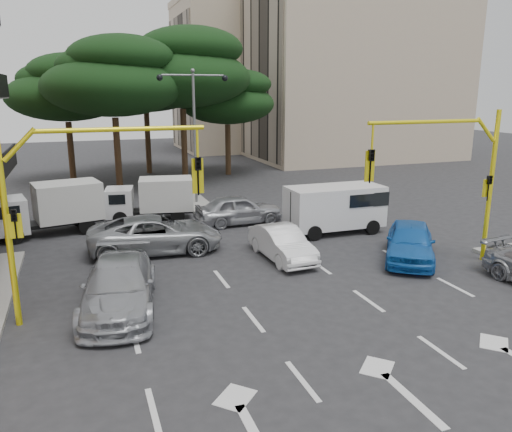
{
  "coord_description": "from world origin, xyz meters",
  "views": [
    {
      "loc": [
        -6.58,
        -13.02,
        6.68
      ],
      "look_at": [
        0.24,
        5.99,
        1.6
      ],
      "focal_mm": 35.0,
      "sensor_mm": 36.0,
      "label": 1
    }
  ],
  "objects_px": {
    "street_lamp_center": "(194,113)",
    "car_silver_cross_b": "(239,209)",
    "car_silver_wagon": "(119,286)",
    "van_white": "(335,209)",
    "box_truck_b": "(151,200)",
    "signal_mast_left": "(72,191)",
    "box_truck_a": "(49,209)",
    "car_silver_cross_a": "(156,234)",
    "car_white_hatch": "(282,243)",
    "signal_mast_right": "(456,167)",
    "car_blue_compact": "(410,241)"
  },
  "relations": [
    {
      "from": "signal_mast_left",
      "to": "street_lamp_center",
      "type": "bearing_deg",
      "value": 64.09
    },
    {
      "from": "signal_mast_right",
      "to": "car_blue_compact",
      "type": "xyz_separation_m",
      "value": [
        -1.03,
        1.01,
        -3.11
      ]
    },
    {
      "from": "car_silver_cross_b",
      "to": "box_truck_a",
      "type": "bearing_deg",
      "value": 80.98
    },
    {
      "from": "car_white_hatch",
      "to": "box_truck_b",
      "type": "distance_m",
      "value": 9.15
    },
    {
      "from": "signal_mast_right",
      "to": "car_silver_cross_a",
      "type": "distance_m",
      "value": 12.3
    },
    {
      "from": "van_white",
      "to": "car_silver_wagon",
      "type": "bearing_deg",
      "value": -61.82
    },
    {
      "from": "signal_mast_left",
      "to": "van_white",
      "type": "distance_m",
      "value": 13.29
    },
    {
      "from": "street_lamp_center",
      "to": "box_truck_b",
      "type": "height_order",
      "value": "street_lamp_center"
    },
    {
      "from": "signal_mast_right",
      "to": "car_silver_cross_a",
      "type": "relative_size",
      "value": 1.07
    },
    {
      "from": "car_white_hatch",
      "to": "car_silver_cross_b",
      "type": "distance_m",
      "value": 5.9
    },
    {
      "from": "street_lamp_center",
      "to": "car_silver_cross_a",
      "type": "relative_size",
      "value": 1.39
    },
    {
      "from": "signal_mast_right",
      "to": "street_lamp_center",
      "type": "bearing_deg",
      "value": 115.91
    },
    {
      "from": "car_blue_compact",
      "to": "car_silver_wagon",
      "type": "xyz_separation_m",
      "value": [
        -11.48,
        -0.9,
        -0.0
      ]
    },
    {
      "from": "street_lamp_center",
      "to": "box_truck_b",
      "type": "xyz_separation_m",
      "value": [
        -3.14,
        -2.97,
        -4.31
      ]
    },
    {
      "from": "signal_mast_right",
      "to": "signal_mast_left",
      "type": "distance_m",
      "value": 13.61
    },
    {
      "from": "signal_mast_right",
      "to": "car_silver_cross_b",
      "type": "distance_m",
      "value": 10.97
    },
    {
      "from": "signal_mast_right",
      "to": "car_silver_cross_b",
      "type": "height_order",
      "value": "signal_mast_right"
    },
    {
      "from": "street_lamp_center",
      "to": "car_silver_wagon",
      "type": "xyz_separation_m",
      "value": [
        -5.7,
        -13.9,
        -4.65
      ]
    },
    {
      "from": "signal_mast_left",
      "to": "car_silver_wagon",
      "type": "bearing_deg",
      "value": 5.74
    },
    {
      "from": "street_lamp_center",
      "to": "car_blue_compact",
      "type": "xyz_separation_m",
      "value": [
        5.78,
        -13.0,
        -4.65
      ]
    },
    {
      "from": "signal_mast_right",
      "to": "box_truck_a",
      "type": "relative_size",
      "value": 1.21
    },
    {
      "from": "signal_mast_right",
      "to": "box_truck_b",
      "type": "xyz_separation_m",
      "value": [
        -9.94,
        11.04,
        -2.77
      ]
    },
    {
      "from": "van_white",
      "to": "box_truck_b",
      "type": "bearing_deg",
      "value": -123.3
    },
    {
      "from": "box_truck_a",
      "to": "box_truck_b",
      "type": "xyz_separation_m",
      "value": [
        4.94,
        1.06,
        -0.1
      ]
    },
    {
      "from": "car_white_hatch",
      "to": "car_blue_compact",
      "type": "height_order",
      "value": "car_blue_compact"
    },
    {
      "from": "signal_mast_left",
      "to": "car_silver_wagon",
      "type": "distance_m",
      "value": 3.3
    },
    {
      "from": "box_truck_b",
      "to": "car_silver_wagon",
      "type": "bearing_deg",
      "value": 176.42
    },
    {
      "from": "signal_mast_left",
      "to": "car_blue_compact",
      "type": "height_order",
      "value": "signal_mast_left"
    },
    {
      "from": "signal_mast_right",
      "to": "car_silver_cross_b",
      "type": "bearing_deg",
      "value": 123.51
    },
    {
      "from": "box_truck_a",
      "to": "street_lamp_center",
      "type": "bearing_deg",
      "value": -75.34
    },
    {
      "from": "car_silver_cross_a",
      "to": "car_white_hatch",
      "type": "bearing_deg",
      "value": -115.09
    },
    {
      "from": "signal_mast_left",
      "to": "car_blue_compact",
      "type": "bearing_deg",
      "value": 4.58
    },
    {
      "from": "street_lamp_center",
      "to": "car_silver_cross_b",
      "type": "height_order",
      "value": "street_lamp_center"
    },
    {
      "from": "street_lamp_center",
      "to": "car_silver_wagon",
      "type": "bearing_deg",
      "value": -112.3
    },
    {
      "from": "car_silver_wagon",
      "to": "van_white",
      "type": "distance_m",
      "value": 11.98
    },
    {
      "from": "car_white_hatch",
      "to": "car_silver_cross_a",
      "type": "height_order",
      "value": "car_silver_cross_a"
    },
    {
      "from": "car_silver_cross_b",
      "to": "van_white",
      "type": "xyz_separation_m",
      "value": [
        3.88,
        -3.05,
        0.39
      ]
    },
    {
      "from": "box_truck_a",
      "to": "car_white_hatch",
      "type": "bearing_deg",
      "value": -140.07
    },
    {
      "from": "street_lamp_center",
      "to": "car_silver_cross_b",
      "type": "distance_m",
      "value": 7.09
    },
    {
      "from": "car_silver_wagon",
      "to": "box_truck_a",
      "type": "bearing_deg",
      "value": 112.86
    },
    {
      "from": "car_silver_cross_b",
      "to": "box_truck_b",
      "type": "bearing_deg",
      "value": 59.84
    },
    {
      "from": "signal_mast_right",
      "to": "box_truck_a",
      "type": "height_order",
      "value": "signal_mast_right"
    },
    {
      "from": "box_truck_a",
      "to": "box_truck_b",
      "type": "distance_m",
      "value": 5.05
    },
    {
      "from": "signal_mast_right",
      "to": "signal_mast_left",
      "type": "bearing_deg",
      "value": 180.0
    },
    {
      "from": "signal_mast_left",
      "to": "box_truck_a",
      "type": "relative_size",
      "value": 1.21
    },
    {
      "from": "car_silver_cross_a",
      "to": "car_silver_cross_b",
      "type": "xyz_separation_m",
      "value": [
        4.73,
        3.22,
        -0.02
      ]
    },
    {
      "from": "car_white_hatch",
      "to": "box_truck_b",
      "type": "bearing_deg",
      "value": 113.92
    },
    {
      "from": "street_lamp_center",
      "to": "car_silver_cross_b",
      "type": "xyz_separation_m",
      "value": [
        1.0,
        -5.24,
        -4.67
      ]
    },
    {
      "from": "car_white_hatch",
      "to": "car_silver_wagon",
      "type": "height_order",
      "value": "car_silver_wagon"
    },
    {
      "from": "van_white",
      "to": "box_truck_a",
      "type": "bearing_deg",
      "value": -107.96
    }
  ]
}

